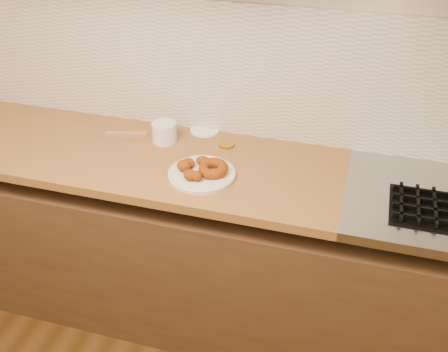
% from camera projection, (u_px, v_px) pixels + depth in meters
% --- Properties ---
extents(wall_back, '(4.00, 0.02, 2.70)m').
position_uv_depth(wall_back, '(245.00, 38.00, 2.20)').
color(wall_back, '#BFB094').
rests_on(wall_back, ground).
extents(base_cabinet, '(3.60, 0.60, 0.77)m').
position_uv_depth(base_cabinet, '(225.00, 258.00, 2.48)').
color(base_cabinet, '#4B341C').
rests_on(base_cabinet, floor).
extents(butcher_block, '(2.30, 0.62, 0.04)m').
position_uv_depth(butcher_block, '(86.00, 149.00, 2.36)').
color(butcher_block, olive).
rests_on(butcher_block, base_cabinet).
extents(backsplash, '(3.60, 0.02, 0.60)m').
position_uv_depth(backsplash, '(244.00, 73.00, 2.27)').
color(backsplash, beige).
rests_on(backsplash, wall_back).
extents(donut_plate, '(0.28, 0.28, 0.02)m').
position_uv_depth(donut_plate, '(202.00, 174.00, 2.13)').
color(donut_plate, beige).
rests_on(donut_plate, butcher_block).
extents(ring_donut, '(0.14, 0.14, 0.05)m').
position_uv_depth(ring_donut, '(213.00, 168.00, 2.12)').
color(ring_donut, '#7C380B').
rests_on(ring_donut, donut_plate).
extents(fried_dough_chunks, '(0.17, 0.18, 0.05)m').
position_uv_depth(fried_dough_chunks, '(193.00, 168.00, 2.11)').
color(fried_dough_chunks, '#7C380B').
rests_on(fried_dough_chunks, donut_plate).
extents(plastic_tub, '(0.14, 0.14, 0.09)m').
position_uv_depth(plastic_tub, '(164.00, 132.00, 2.35)').
color(plastic_tub, silver).
rests_on(plastic_tub, butcher_block).
extents(tub_lid, '(0.14, 0.14, 0.01)m').
position_uv_depth(tub_lid, '(205.00, 130.00, 2.45)').
color(tub_lid, white).
rests_on(tub_lid, butcher_block).
extents(brass_jar_lid, '(0.09, 0.09, 0.01)m').
position_uv_depth(brass_jar_lid, '(227.00, 145.00, 2.34)').
color(brass_jar_lid, '#B17B28').
rests_on(brass_jar_lid, butcher_block).
extents(wooden_utensil, '(0.20, 0.07, 0.02)m').
position_uv_depth(wooden_utensil, '(126.00, 134.00, 2.41)').
color(wooden_utensil, olive).
rests_on(wooden_utensil, butcher_block).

